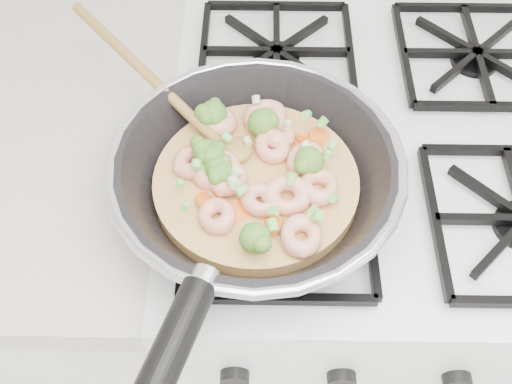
{
  "coord_description": "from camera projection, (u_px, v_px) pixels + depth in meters",
  "views": [
    {
      "loc": [
        -0.17,
        1.13,
        1.54
      ],
      "look_at": [
        -0.18,
        1.58,
        0.93
      ],
      "focal_mm": 43.44,
      "sensor_mm": 36.0,
      "label": 1
    }
  ],
  "objects": [
    {
      "name": "stove",
      "position": [
        348.0,
        286.0,
        1.21
      ],
      "size": [
        0.6,
        0.6,
        0.92
      ],
      "color": "white",
      "rests_on": "ground"
    },
    {
      "name": "skillet",
      "position": [
        253.0,
        177.0,
        0.73
      ],
      "size": [
        0.43,
        0.6,
        0.1
      ],
      "rotation": [
        0.0,
        0.0,
        -0.13
      ],
      "color": "black",
      "rests_on": "stove"
    }
  ]
}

